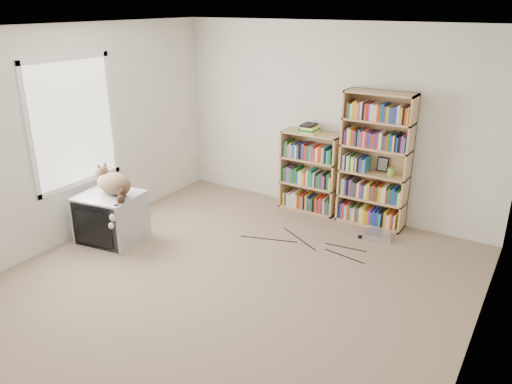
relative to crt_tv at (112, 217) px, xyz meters
The scene contains 16 objects.
floor 1.84m from the crt_tv, ahead, with size 4.50×5.00×0.01m, color gray.
wall_back 3.05m from the crt_tv, 51.58° to the left, with size 4.50×0.02×2.50m, color white.
wall_left 1.08m from the crt_tv, 153.00° to the right, with size 0.02×5.00×2.50m, color white.
wall_right 4.17m from the crt_tv, ahead, with size 0.02×5.00×2.50m, color white.
ceiling 2.86m from the crt_tv, ahead, with size 4.50×5.00×0.02m, color white.
window 1.19m from the crt_tv, behind, with size 0.02×1.22×1.52m, color white.
crt_tv is the anchor object (origin of this frame).
cat 0.40m from the crt_tv, ahead, with size 0.67×0.56×0.55m.
bookcase_tall 3.31m from the crt_tv, 40.68° to the left, with size 0.86×0.30×1.71m.
bookcase_short 2.67m from the crt_tv, 53.28° to the left, with size 0.80×0.30×1.10m.
book_stack 2.75m from the crt_tv, 53.13° to the left, with size 0.21×0.27×0.12m, color red.
green_mug 3.46m from the crt_tv, 38.04° to the left, with size 0.09×0.09×0.10m, color #6FB834.
framed_print 3.41m from the crt_tv, 40.92° to the left, with size 0.14×0.01×0.19m, color black.
dvd_player 3.22m from the crt_tv, 32.64° to the left, with size 0.34×0.24×0.08m, color #B8B7BC.
wall_outlet 0.55m from the crt_tv, 142.02° to the left, with size 0.01×0.08×0.13m, color silver.
floor_cables 2.31m from the crt_tv, 25.85° to the left, with size 1.20×0.70×0.01m, color black, non-canonical shape.
Camera 1 is at (2.55, -3.50, 2.72)m, focal length 35.00 mm.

